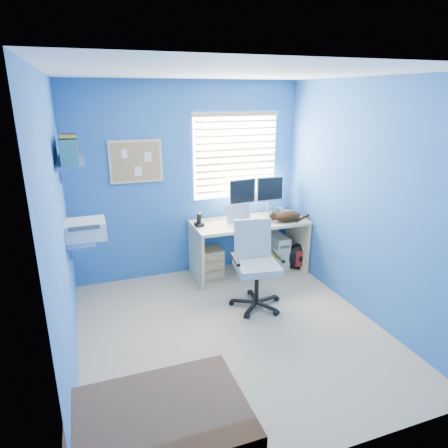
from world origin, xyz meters
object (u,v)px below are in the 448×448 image
object	(u,v)px
laptop	(242,217)
cat	(288,217)
tower_pc	(277,250)
office_chair	(256,275)
desk	(249,247)

from	to	relation	value
laptop	cat	size ratio (longest dim) A/B	0.90
cat	tower_pc	distance (m)	0.65
office_chair	cat	bearing A→B (deg)	41.15
laptop	office_chair	bearing A→B (deg)	-102.97
laptop	tower_pc	world-z (taller)	laptop
cat	office_chair	xyz separation A→B (m)	(-0.73, -0.64, -0.44)
desk	tower_pc	xyz separation A→B (m)	(0.48, 0.10, -0.14)
cat	desk	bearing A→B (deg)	168.25
laptop	cat	xyz separation A→B (m)	(0.62, -0.06, -0.04)
desk	office_chair	distance (m)	0.86
cat	tower_pc	xyz separation A→B (m)	(0.02, 0.28, -0.58)
desk	tower_pc	distance (m)	0.51
cat	tower_pc	size ratio (longest dim) A/B	0.82
desk	tower_pc	world-z (taller)	desk
desk	laptop	bearing A→B (deg)	-141.63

